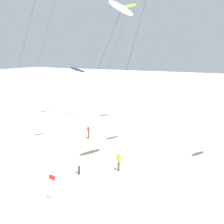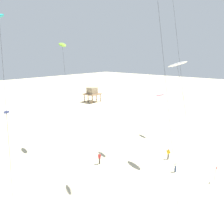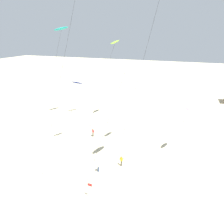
{
  "view_description": "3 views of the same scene",
  "coord_description": "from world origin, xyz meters",
  "px_view_note": "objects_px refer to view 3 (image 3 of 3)",
  "views": [
    {
      "loc": [
        14.35,
        -20.25,
        10.73
      ],
      "look_at": [
        0.5,
        4.93,
        4.6
      ],
      "focal_mm": 45.59,
      "sensor_mm": 36.0,
      "label": 1
    },
    {
      "loc": [
        -24.53,
        -11.19,
        15.25
      ],
      "look_at": [
        -1.99,
        8.25,
        7.28
      ],
      "focal_mm": 33.83,
      "sensor_mm": 36.0,
      "label": 2
    },
    {
      "loc": [
        10.18,
        -22.19,
        18.39
      ],
      "look_at": [
        -1.08,
        8.97,
        5.3
      ],
      "focal_mm": 31.7,
      "sensor_mm": 36.0,
      "label": 3
    }
  ],
  "objects_px": {
    "kite_pink": "(188,109)",
    "kite_flyer_middle": "(93,132)",
    "kite_teal": "(61,29)",
    "marker_flag": "(89,187)",
    "kite_flyer_nearest": "(98,166)",
    "kite_flyer_furthest": "(121,161)",
    "kite_white": "(125,72)",
    "kite_navy": "(77,83)",
    "kite_lime": "(115,43)"
  },
  "relations": [
    {
      "from": "kite_pink",
      "to": "kite_flyer_middle",
      "type": "xyz_separation_m",
      "value": [
        -16.17,
        0.5,
        -6.98
      ]
    },
    {
      "from": "kite_teal",
      "to": "marker_flag",
      "type": "xyz_separation_m",
      "value": [
        15.1,
        -20.09,
        -17.8
      ]
    },
    {
      "from": "kite_teal",
      "to": "kite_flyer_nearest",
      "type": "height_order",
      "value": "kite_teal"
    },
    {
      "from": "kite_teal",
      "to": "kite_flyer_furthest",
      "type": "distance_m",
      "value": 28.13
    },
    {
      "from": "kite_white",
      "to": "kite_flyer_nearest",
      "type": "distance_m",
      "value": 13.66
    },
    {
      "from": "kite_teal",
      "to": "kite_flyer_furthest",
      "type": "bearing_deg",
      "value": -37.43
    },
    {
      "from": "kite_white",
      "to": "kite_navy",
      "type": "height_order",
      "value": "kite_white"
    },
    {
      "from": "kite_teal",
      "to": "kite_flyer_middle",
      "type": "xyz_separation_m",
      "value": [
        9.05,
        -6.04,
        -18.4
      ]
    },
    {
      "from": "kite_navy",
      "to": "kite_white",
      "type": "bearing_deg",
      "value": -45.3
    },
    {
      "from": "kite_navy",
      "to": "kite_flyer_middle",
      "type": "height_order",
      "value": "kite_navy"
    },
    {
      "from": "kite_white",
      "to": "kite_flyer_nearest",
      "type": "bearing_deg",
      "value": -143.36
    },
    {
      "from": "kite_flyer_nearest",
      "to": "kite_pink",
      "type": "bearing_deg",
      "value": 38.61
    },
    {
      "from": "kite_lime",
      "to": "kite_flyer_furthest",
      "type": "xyz_separation_m",
      "value": [
        6.61,
        -15.81,
        -15.89
      ]
    },
    {
      "from": "kite_navy",
      "to": "kite_flyer_furthest",
      "type": "distance_m",
      "value": 23.94
    },
    {
      "from": "kite_teal",
      "to": "kite_navy",
      "type": "distance_m",
      "value": 12.03
    },
    {
      "from": "kite_flyer_furthest",
      "to": "kite_teal",
      "type": "bearing_deg",
      "value": 142.57
    },
    {
      "from": "kite_flyer_nearest",
      "to": "kite_teal",
      "type": "bearing_deg",
      "value": 132.79
    },
    {
      "from": "kite_lime",
      "to": "marker_flag",
      "type": "bearing_deg",
      "value": -78.16
    },
    {
      "from": "kite_lime",
      "to": "kite_white",
      "type": "distance_m",
      "value": 17.64
    },
    {
      "from": "kite_lime",
      "to": "kite_navy",
      "type": "relative_size",
      "value": 2.05
    },
    {
      "from": "kite_navy",
      "to": "marker_flag",
      "type": "height_order",
      "value": "kite_navy"
    },
    {
      "from": "kite_flyer_nearest",
      "to": "kite_flyer_middle",
      "type": "distance_m",
      "value": 10.63
    },
    {
      "from": "kite_navy",
      "to": "kite_flyer_nearest",
      "type": "relative_size",
      "value": 5.09
    },
    {
      "from": "kite_white",
      "to": "kite_flyer_furthest",
      "type": "bearing_deg",
      "value": 141.8
    },
    {
      "from": "kite_flyer_middle",
      "to": "kite_pink",
      "type": "bearing_deg",
      "value": -1.76
    },
    {
      "from": "kite_flyer_furthest",
      "to": "kite_flyer_middle",
      "type": "bearing_deg",
      "value": 138.72
    },
    {
      "from": "kite_white",
      "to": "kite_flyer_furthest",
      "type": "distance_m",
      "value": 13.16
    },
    {
      "from": "kite_pink",
      "to": "kite_teal",
      "type": "bearing_deg",
      "value": 165.47
    },
    {
      "from": "kite_flyer_nearest",
      "to": "kite_navy",
      "type": "bearing_deg",
      "value": 125.58
    },
    {
      "from": "kite_teal",
      "to": "kite_pink",
      "type": "bearing_deg",
      "value": -14.53
    },
    {
      "from": "kite_teal",
      "to": "kite_flyer_nearest",
      "type": "distance_m",
      "value": 27.84
    },
    {
      "from": "kite_white",
      "to": "kite_flyer_middle",
      "type": "bearing_deg",
      "value": 138.82
    },
    {
      "from": "kite_pink",
      "to": "kite_flyer_furthest",
      "type": "height_order",
      "value": "kite_pink"
    },
    {
      "from": "kite_teal",
      "to": "marker_flag",
      "type": "height_order",
      "value": "kite_teal"
    },
    {
      "from": "kite_flyer_nearest",
      "to": "kite_flyer_furthest",
      "type": "xyz_separation_m",
      "value": [
        2.7,
        2.4,
        0.0
      ]
    },
    {
      "from": "marker_flag",
      "to": "kite_teal",
      "type": "bearing_deg",
      "value": 126.93
    },
    {
      "from": "marker_flag",
      "to": "kite_lime",
      "type": "bearing_deg",
      "value": 101.84
    },
    {
      "from": "kite_lime",
      "to": "marker_flag",
      "type": "height_order",
      "value": "kite_lime"
    },
    {
      "from": "kite_lime",
      "to": "kite_flyer_nearest",
      "type": "height_order",
      "value": "kite_lime"
    },
    {
      "from": "kite_lime",
      "to": "kite_flyer_furthest",
      "type": "distance_m",
      "value": 23.37
    },
    {
      "from": "kite_pink",
      "to": "kite_flyer_furthest",
      "type": "relative_size",
      "value": 5.06
    },
    {
      "from": "kite_navy",
      "to": "kite_lime",
      "type": "bearing_deg",
      "value": -3.11
    },
    {
      "from": "kite_teal",
      "to": "kite_flyer_furthest",
      "type": "xyz_separation_m",
      "value": [
        16.9,
        -12.93,
        -18.4
      ]
    },
    {
      "from": "kite_lime",
      "to": "kite_flyer_nearest",
      "type": "bearing_deg",
      "value": -77.88
    },
    {
      "from": "kite_flyer_nearest",
      "to": "kite_flyer_furthest",
      "type": "relative_size",
      "value": 1.0
    },
    {
      "from": "marker_flag",
      "to": "kite_pink",
      "type": "bearing_deg",
      "value": 53.27
    },
    {
      "from": "kite_navy",
      "to": "kite_flyer_nearest",
      "type": "xyz_separation_m",
      "value": [
        13.4,
        -18.73,
        -6.89
      ]
    },
    {
      "from": "kite_teal",
      "to": "kite_flyer_middle",
      "type": "bearing_deg",
      "value": -33.73
    },
    {
      "from": "kite_lime",
      "to": "kite_flyer_nearest",
      "type": "distance_m",
      "value": 24.49
    },
    {
      "from": "kite_pink",
      "to": "kite_white",
      "type": "bearing_deg",
      "value": -140.69
    }
  ]
}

